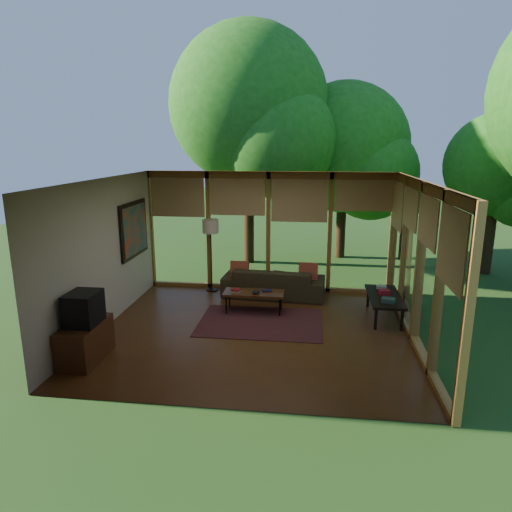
# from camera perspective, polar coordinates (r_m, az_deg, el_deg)

# --- Properties ---
(floor) EXTENTS (5.50, 5.50, 0.00)m
(floor) POSITION_cam_1_polar(r_m,az_deg,el_deg) (8.32, -0.19, -9.40)
(floor) COLOR brown
(floor) RESTS_ON ground
(ceiling) EXTENTS (5.50, 5.50, 0.00)m
(ceiling) POSITION_cam_1_polar(r_m,az_deg,el_deg) (7.67, -0.20, 9.47)
(ceiling) COLOR white
(ceiling) RESTS_ON ground
(wall_left) EXTENTS (0.04, 5.00, 2.70)m
(wall_left) POSITION_cam_1_polar(r_m,az_deg,el_deg) (8.66, -18.55, 0.21)
(wall_left) COLOR beige
(wall_left) RESTS_ON ground
(wall_front) EXTENTS (5.50, 0.04, 2.70)m
(wall_front) POSITION_cam_1_polar(r_m,az_deg,el_deg) (5.53, -3.47, -6.68)
(wall_front) COLOR beige
(wall_front) RESTS_ON ground
(window_wall_back) EXTENTS (5.50, 0.12, 2.70)m
(window_wall_back) POSITION_cam_1_polar(r_m,az_deg,el_deg) (10.32, 1.55, 3.03)
(window_wall_back) COLOR #A37032
(window_wall_back) RESTS_ON ground
(window_wall_right) EXTENTS (0.12, 5.00, 2.70)m
(window_wall_right) POSITION_cam_1_polar(r_m,az_deg,el_deg) (8.03, 19.67, -0.92)
(window_wall_right) COLOR #A37032
(window_wall_right) RESTS_ON ground
(tree_nw) EXTENTS (4.22, 4.22, 6.39)m
(tree_nw) POSITION_cam_1_polar(r_m,az_deg,el_deg) (12.77, -0.91, 18.28)
(tree_nw) COLOR #322212
(tree_nw) RESTS_ON ground
(tree_ne) EXTENTS (3.65, 3.65, 5.01)m
(tree_ne) POSITION_cam_1_polar(r_m,az_deg,el_deg) (13.58, 10.96, 13.12)
(tree_ne) COLOR #322212
(tree_ne) RESTS_ON ground
(tree_far) EXTENTS (2.56, 2.56, 4.07)m
(tree_far) POSITION_cam_1_polar(r_m,az_deg,el_deg) (12.97, 27.97, 9.98)
(tree_far) COLOR #322212
(tree_far) RESTS_ON ground
(rug) EXTENTS (2.31, 1.64, 0.01)m
(rug) POSITION_cam_1_polar(r_m,az_deg,el_deg) (8.71, 0.60, -8.28)
(rug) COLOR maroon
(rug) RESTS_ON floor
(sofa) EXTENTS (2.26, 1.02, 0.64)m
(sofa) POSITION_cam_1_polar(r_m,az_deg,el_deg) (10.06, 2.22, -3.29)
(sofa) COLOR #372F1B
(sofa) RESTS_ON floor
(pillow_left) EXTENTS (0.40, 0.21, 0.42)m
(pillow_left) POSITION_cam_1_polar(r_m,az_deg,el_deg) (10.03, -2.07, -1.81)
(pillow_left) COLOR maroon
(pillow_left) RESTS_ON sofa
(pillow_right) EXTENTS (0.41, 0.22, 0.43)m
(pillow_right) POSITION_cam_1_polar(r_m,az_deg,el_deg) (9.91, 6.53, -2.06)
(pillow_right) COLOR maroon
(pillow_right) RESTS_ON sofa
(ct_book_lower) EXTENTS (0.20, 0.16, 0.03)m
(ct_book_lower) POSITION_cam_1_polar(r_m,az_deg,el_deg) (9.08, -2.50, -4.44)
(ct_book_lower) COLOR #AAA09A
(ct_book_lower) RESTS_ON coffee_table
(ct_book_upper) EXTENTS (0.18, 0.15, 0.03)m
(ct_book_upper) POSITION_cam_1_polar(r_m,az_deg,el_deg) (9.07, -2.51, -4.26)
(ct_book_upper) COLOR maroon
(ct_book_upper) RESTS_ON coffee_table
(ct_book_side) EXTENTS (0.22, 0.18, 0.03)m
(ct_book_side) POSITION_cam_1_polar(r_m,az_deg,el_deg) (9.13, 1.36, -4.33)
(ct_book_side) COLOR black
(ct_book_side) RESTS_ON coffee_table
(ct_bowl) EXTENTS (0.16, 0.16, 0.07)m
(ct_bowl) POSITION_cam_1_polar(r_m,az_deg,el_deg) (8.97, -0.03, -4.51)
(ct_bowl) COLOR black
(ct_bowl) RESTS_ON coffee_table
(media_cabinet) EXTENTS (0.50, 1.00, 0.60)m
(media_cabinet) POSITION_cam_1_polar(r_m,az_deg,el_deg) (7.67, -20.54, -9.99)
(media_cabinet) COLOR #522B16
(media_cabinet) RESTS_ON floor
(television) EXTENTS (0.45, 0.55, 0.50)m
(television) POSITION_cam_1_polar(r_m,az_deg,el_deg) (7.46, -20.76, -6.14)
(television) COLOR black
(television) RESTS_ON media_cabinet
(console_book_a) EXTENTS (0.27, 0.23, 0.08)m
(console_book_a) POSITION_cam_1_polar(r_m,az_deg,el_deg) (8.74, 16.19, -5.34)
(console_book_a) COLOR #2F534C
(console_book_a) RESTS_ON side_console
(console_book_b) EXTENTS (0.23, 0.18, 0.09)m
(console_book_b) POSITION_cam_1_polar(r_m,az_deg,el_deg) (9.16, 15.76, -4.40)
(console_book_b) COLOR maroon
(console_book_b) RESTS_ON side_console
(console_book_c) EXTENTS (0.20, 0.16, 0.05)m
(console_book_c) POSITION_cam_1_polar(r_m,az_deg,el_deg) (9.54, 15.41, -3.77)
(console_book_c) COLOR #AAA09A
(console_book_c) RESTS_ON side_console
(floor_lamp) EXTENTS (0.36, 0.36, 1.65)m
(floor_lamp) POSITION_cam_1_polar(r_m,az_deg,el_deg) (10.24, -5.70, 3.20)
(floor_lamp) COLOR black
(floor_lamp) RESTS_ON floor
(coffee_table) EXTENTS (1.20, 0.50, 0.43)m
(coffee_table) POSITION_cam_1_polar(r_m,az_deg,el_deg) (9.09, -0.26, -4.72)
(coffee_table) COLOR #522B16
(coffee_table) RESTS_ON floor
(side_console) EXTENTS (0.60, 1.40, 0.46)m
(side_console) POSITION_cam_1_polar(r_m,az_deg,el_deg) (9.14, 15.77, -5.04)
(side_console) COLOR black
(side_console) RESTS_ON floor
(wall_painting) EXTENTS (0.06, 1.35, 1.15)m
(wall_painting) POSITION_cam_1_polar(r_m,az_deg,el_deg) (9.86, -15.00, 3.24)
(wall_painting) COLOR black
(wall_painting) RESTS_ON wall_left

